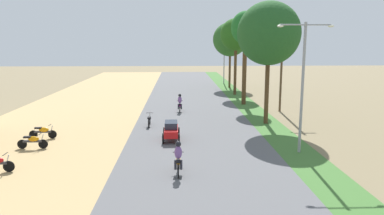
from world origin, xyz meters
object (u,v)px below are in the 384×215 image
object	(u,v)px
parked_motorbike_third	(43,131)
streetlamp_near	(303,79)
median_tree_nearest	(269,34)
streetlamp_mid	(224,54)
median_tree_fourth	(230,39)
motorbike_ahead_second	(149,120)
median_tree_second	(245,30)
motorbike_ahead_third	(180,103)
utility_pole_near	(282,62)
median_tree_third	(236,35)
car_sedan_red	(171,130)
motorbike_foreground_rider	(178,158)
parked_motorbike_second	(33,141)

from	to	relation	value
parked_motorbike_third	streetlamp_near	xyz separation A→B (m)	(15.91, -3.63, 3.79)
median_tree_nearest	streetlamp_mid	size ratio (longest dim) A/B	1.19
median_tree_fourth	motorbike_ahead_second	size ratio (longest dim) A/B	4.94
median_tree_second	motorbike_ahead_third	world-z (taller)	median_tree_second
median_tree_second	utility_pole_near	distance (m)	5.47
median_tree_third	car_sedan_red	xyz separation A→B (m)	(-7.33, -20.53, -6.39)
utility_pole_near	motorbike_foreground_rider	bearing A→B (deg)	-120.27
parked_motorbike_third	median_tree_third	xyz separation A→B (m)	(15.78, 19.84, 6.58)
median_tree_fourth	streetlamp_mid	xyz separation A→B (m)	(-0.19, 4.84, -2.07)
streetlamp_near	car_sedan_red	size ratio (longest dim) A/B	3.27
motorbike_foreground_rider	motorbike_ahead_third	distance (m)	15.92
parked_motorbike_third	streetlamp_mid	bearing A→B (deg)	63.22
median_tree_second	median_tree_third	bearing A→B (deg)	88.55
parked_motorbike_second	median_tree_nearest	bearing A→B (deg)	22.11
parked_motorbike_third	streetlamp_mid	xyz separation A→B (m)	(15.91, 31.52, 4.00)
streetlamp_mid	motorbike_ahead_second	size ratio (longest dim) A/B	4.33
car_sedan_red	parked_motorbike_third	bearing A→B (deg)	175.30
parked_motorbike_third	car_sedan_red	world-z (taller)	car_sedan_red
motorbike_ahead_second	median_tree_nearest	bearing A→B (deg)	4.27
utility_pole_near	motorbike_ahead_third	distance (m)	9.94
parked_motorbike_third	car_sedan_red	distance (m)	8.48
median_tree_second	utility_pole_near	world-z (taller)	median_tree_second
median_tree_fourth	streetlamp_mid	bearing A→B (deg)	92.23
parked_motorbike_third	car_sedan_red	bearing A→B (deg)	-4.70
utility_pole_near	parked_motorbike_third	bearing A→B (deg)	-153.43
median_tree_third	median_tree_fourth	world-z (taller)	median_tree_third
median_tree_fourth	utility_pole_near	size ratio (longest dim) A/B	1.03
streetlamp_mid	motorbike_ahead_second	world-z (taller)	streetlamp_mid
median_tree_third	median_tree_fourth	bearing A→B (deg)	87.38
median_tree_nearest	median_tree_fourth	size ratio (longest dim) A/B	1.05
median_tree_nearest	motorbike_foreground_rider	world-z (taller)	median_tree_nearest
parked_motorbike_third	motorbike_foreground_rider	distance (m)	11.31
parked_motorbike_second	streetlamp_mid	xyz separation A→B (m)	(15.68, 33.85, 4.00)
parked_motorbike_second	streetlamp_mid	distance (m)	37.52
streetlamp_near	motorbike_ahead_second	xyz separation A→B (m)	(-9.18, 6.94, -3.77)
parked_motorbike_third	streetlamp_near	size ratio (longest dim) A/B	0.24
parked_motorbike_third	median_tree_fourth	distance (m)	31.74
parked_motorbike_second	utility_pole_near	world-z (taller)	utility_pole_near
median_tree_third	median_tree_fourth	xyz separation A→B (m)	(0.31, 6.84, -0.51)
motorbike_ahead_third	parked_motorbike_second	bearing A→B (deg)	-128.14
utility_pole_near	streetlamp_near	bearing A→B (deg)	-100.64
median_tree_nearest	motorbike_ahead_third	bearing A→B (deg)	143.47
utility_pole_near	motorbike_ahead_second	world-z (taller)	utility_pole_near
median_tree_second	motorbike_foreground_rider	size ratio (longest dim) A/B	5.15
median_tree_second	motorbike_ahead_second	distance (m)	14.77
parked_motorbike_second	motorbike_ahead_second	xyz separation A→B (m)	(6.51, 5.64, 0.02)
median_tree_second	motorbike_ahead_second	bearing A→B (deg)	-132.94
car_sedan_red	motorbike_ahead_second	distance (m)	4.36
median_tree_fourth	motorbike_ahead_third	bearing A→B (deg)	-111.59
parked_motorbike_third	motorbike_ahead_third	world-z (taller)	motorbike_ahead_third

